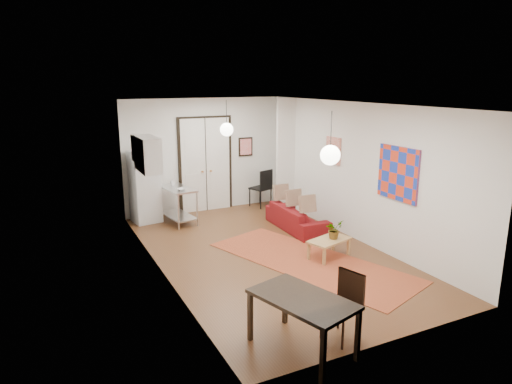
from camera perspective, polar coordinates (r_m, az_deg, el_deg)
name	(u,v)px	position (r m, az deg, el deg)	size (l,w,h in m)	color
floor	(267,253)	(9.11, 1.40, -7.63)	(7.00, 7.00, 0.00)	brown
ceiling	(268,104)	(8.50, 1.51, 10.90)	(4.20, 7.00, 0.02)	silver
wall_back	(205,155)	(11.85, -6.42, 4.59)	(4.20, 0.02, 2.90)	white
wall_front	(398,237)	(5.93, 17.36, -5.34)	(4.20, 0.02, 2.90)	white
wall_left	(159,193)	(7.96, -12.07, -0.16)	(0.02, 7.00, 2.90)	white
wall_right	(356,172)	(9.82, 12.39, 2.45)	(0.02, 7.00, 2.90)	white
double_doors	(206,165)	(11.85, -6.32, 3.37)	(1.44, 0.06, 2.50)	white
stub_partition	(285,155)	(11.76, 3.71, 4.58)	(0.50, 0.10, 2.90)	white
wall_cabinet	(147,154)	(9.35, -13.43, 4.63)	(0.35, 1.00, 0.70)	silver
painting_popart	(398,174)	(8.84, 17.34, 2.22)	(0.05, 1.00, 1.00)	red
painting_abstract	(333,151)	(10.37, 9.64, 5.13)	(0.05, 0.50, 0.60)	white
poster_back	(246,147)	(12.23, -1.30, 5.67)	(0.40, 0.03, 0.50)	red
print_left	(134,149)	(9.80, -14.97, 5.24)	(0.03, 0.44, 0.54)	#94613D
pendant_back	(227,130)	(10.35, -3.69, 7.80)	(0.30, 0.30, 0.80)	white
pendant_front	(330,155)	(6.86, 9.26, 4.58)	(0.30, 0.30, 0.80)	white
kilim_rug	(310,262)	(8.75, 6.79, -8.64)	(1.53, 4.09, 0.01)	#B2532C
sofa	(297,218)	(10.50, 5.15, -3.20)	(0.72, 1.85, 0.54)	maroon
coffee_table	(329,242)	(8.89, 9.13, -6.15)	(0.94, 0.69, 0.37)	tan
potted_plant	(334,229)	(8.87, 9.72, -4.64)	(0.28, 0.33, 0.36)	#327034
kitchen_counter	(178,200)	(11.02, -9.71, -1.05)	(0.71, 1.18, 0.85)	#BBBEC1
bowl	(181,189)	(10.66, -9.32, 0.33)	(0.20, 0.20, 0.05)	beige
soap_bottle	(172,182)	(11.15, -10.41, 1.21)	(0.08, 0.08, 0.18)	teal
fridge	(145,187)	(11.18, -13.73, 0.66)	(0.61, 0.61, 1.73)	silver
dining_table	(303,303)	(5.84, 5.84, -13.68)	(1.09, 1.47, 0.72)	black
dining_chair_near	(338,300)	(6.26, 10.16, -13.11)	(0.53, 0.66, 0.90)	#3C2313
dining_chair_far	(338,300)	(6.26, 10.16, -13.11)	(0.53, 0.66, 0.90)	#3C2313
black_side_chair	(259,184)	(12.33, 0.34, 1.02)	(0.60, 0.61, 1.02)	black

